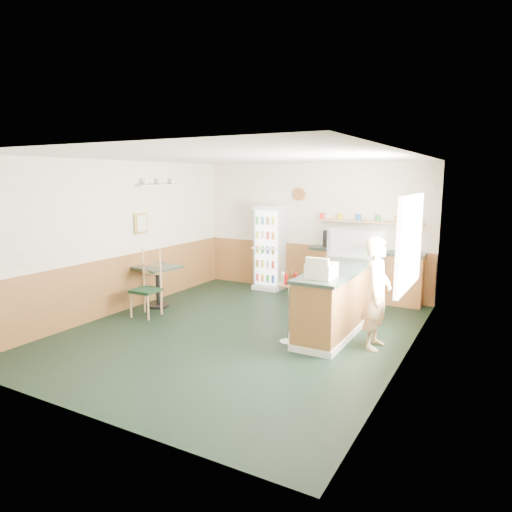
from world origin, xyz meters
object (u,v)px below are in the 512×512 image
Objects in this scene: display_case at (357,244)px; cash_register at (321,270)px; shopkeeper at (377,293)px; cafe_chair at (149,281)px; drinks_fridge at (270,248)px; cafe_table at (158,278)px; condiment_stand at (289,297)px.

display_case is 1.68m from cash_register.
display_case is 0.58× the size of shopkeeper.
shopkeeper is 1.37× the size of cafe_chair.
display_case is at bearing -25.94° from drinks_fridge.
drinks_fridge reaches higher than cash_register.
shopkeeper is at bearing 1.04° from cafe_chair.
cafe_chair is at bearing 93.73° from shopkeeper.
cash_register is at bearing -4.04° from cafe_chair.
drinks_fridge is at bearing 129.27° from cash_register.
cafe_chair is at bearing -65.64° from cafe_table.
cash_register is 0.24× the size of shopkeeper.
shopkeeper reaches higher than cash_register.
cash_register is 0.47× the size of cafe_table.
condiment_stand is at bearing -104.72° from display_case.
shopkeeper is at bearing -62.27° from display_case.
cash_register is 3.48m from cafe_table.
condiment_stand is (-0.46, -0.07, -0.42)m from cash_register.
cafe_chair reaches higher than condiment_stand.
drinks_fridge is 2.94m from cafe_chair.
condiment_stand is 0.90× the size of cafe_chair.
display_case is 0.80× the size of cafe_chair.
cash_register is (0.00, -1.68, -0.15)m from display_case.
cafe_chair is at bearing 178.41° from condiment_stand.
drinks_fridge is at bearing 121.97° from condiment_stand.
cafe_table is (-3.40, -1.21, -0.72)m from display_case.
cash_register is at bearing -7.83° from cafe_table.
condiment_stand is at bearing 108.50° from shopkeeper.
cash_register is 0.33× the size of cafe_chair.
condiment_stand reaches higher than cafe_table.
shopkeeper is at bearing 19.78° from condiment_stand.
condiment_stand is (-1.16, -0.42, -0.10)m from shopkeeper.
display_case reaches higher than cafe_chair.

